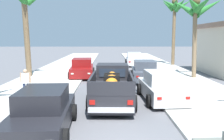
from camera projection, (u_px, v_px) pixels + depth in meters
sidewalk_left at (49, 80)px, 18.34m from camera, size 5.16×60.00×0.12m
sidewalk_right at (175, 80)px, 18.46m from camera, size 5.16×60.00×0.12m
curb_left at (64, 80)px, 18.36m from camera, size 0.16×60.00×0.10m
curb_right at (160, 80)px, 18.45m from camera, size 0.16×60.00×0.10m
pickup_truck at (112, 87)px, 12.18m from camera, size 2.32×5.26×1.80m
car_left_near at (161, 87)px, 12.58m from camera, size 2.18×4.33×1.54m
car_left_mid at (134, 59)px, 28.14m from camera, size 2.14×4.31×1.54m
car_right_mid at (43, 113)px, 8.26m from camera, size 2.17×4.32×1.54m
car_left_far at (82, 69)px, 20.02m from camera, size 2.20×4.33×1.54m
car_right_far at (145, 71)px, 18.31m from camera, size 2.21×4.34×1.54m
palm_tree_right_fore at (175, 10)px, 27.36m from camera, size 3.66×3.61×7.65m
palm_tree_left_mid at (197, 12)px, 18.73m from camera, size 3.73×3.95×6.42m
palm_tree_right_mid at (26, 8)px, 19.00m from camera, size 3.13×3.36×7.19m
pedestrian at (26, 81)px, 13.04m from camera, size 0.57×0.28×1.59m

